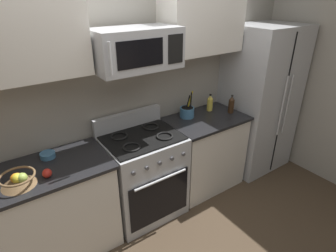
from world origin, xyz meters
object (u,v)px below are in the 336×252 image
(utensil_crock, at_px, (187,112))
(refrigerator, at_px, (259,100))
(bottle_soy, at_px, (231,105))
(apple_loose, at_px, (47,173))
(range_oven, at_px, (143,175))
(microwave, at_px, (136,49))
(prep_bowl, at_px, (48,155))
(fruit_basket, at_px, (18,179))
(bottle_oil, at_px, (210,103))

(utensil_crock, bearing_deg, refrigerator, -8.96)
(bottle_soy, bearing_deg, apple_loose, -177.85)
(refrigerator, bearing_deg, bottle_soy, -176.60)
(range_oven, bearing_deg, microwave, 90.04)
(apple_loose, distance_m, bottle_soy, 2.10)
(refrigerator, distance_m, microwave, 1.93)
(microwave, bearing_deg, apple_loose, -170.34)
(refrigerator, relative_size, utensil_crock, 6.12)
(bottle_soy, distance_m, prep_bowl, 2.04)
(fruit_basket, distance_m, bottle_oil, 2.16)
(utensil_crock, bearing_deg, prep_bowl, 179.54)
(utensil_crock, xyz_separation_m, apple_loose, (-1.60, -0.28, -0.03))
(fruit_basket, relative_size, apple_loose, 3.58)
(fruit_basket, height_order, bottle_soy, bottle_soy)
(bottle_soy, bearing_deg, microwave, 176.29)
(range_oven, xyz_separation_m, fruit_basket, (-1.11, -0.12, 0.49))
(utensil_crock, height_order, bottle_soy, utensil_crock)
(fruit_basket, xyz_separation_m, bottle_oil, (2.14, 0.26, 0.04))
(utensil_crock, bearing_deg, microwave, -169.83)
(range_oven, xyz_separation_m, microwave, (-0.00, 0.03, 1.29))
(fruit_basket, xyz_separation_m, apple_loose, (0.20, -0.01, -0.02))
(refrigerator, xyz_separation_m, bottle_oil, (-0.72, 0.16, 0.07))
(refrigerator, xyz_separation_m, bottle_soy, (-0.56, -0.03, 0.08))
(range_oven, height_order, refrigerator, refrigerator)
(range_oven, relative_size, microwave, 1.44)
(range_oven, distance_m, apple_loose, 1.04)
(bottle_oil, bearing_deg, utensil_crock, 178.97)
(microwave, xyz_separation_m, bottle_oil, (1.03, 0.12, -0.77))
(utensil_crock, bearing_deg, bottle_oil, -1.03)
(apple_loose, height_order, bottle_soy, bottle_soy)
(utensil_crock, xyz_separation_m, prep_bowl, (-1.53, 0.01, -0.04))
(refrigerator, bearing_deg, apple_loose, -177.59)
(range_oven, xyz_separation_m, refrigerator, (1.74, -0.02, 0.46))
(bottle_oil, bearing_deg, prep_bowl, 179.44)
(apple_loose, distance_m, prep_bowl, 0.30)
(bottle_oil, xyz_separation_m, bottle_soy, (0.16, -0.19, 0.01))
(apple_loose, relative_size, bottle_soy, 0.33)
(range_oven, height_order, apple_loose, range_oven)
(apple_loose, relative_size, prep_bowl, 0.56)
(range_oven, relative_size, bottle_soy, 4.99)
(bottle_oil, bearing_deg, microwave, -173.52)
(microwave, xyz_separation_m, utensil_crock, (0.68, 0.12, -0.79))
(refrigerator, distance_m, bottle_soy, 0.56)
(range_oven, bearing_deg, refrigerator, -0.57)
(fruit_basket, bearing_deg, microwave, 7.26)
(refrigerator, height_order, fruit_basket, refrigerator)
(refrigerator, height_order, apple_loose, refrigerator)
(range_oven, distance_m, fruit_basket, 1.22)
(refrigerator, height_order, utensil_crock, refrigerator)
(refrigerator, xyz_separation_m, fruit_basket, (-2.86, -0.10, 0.03))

